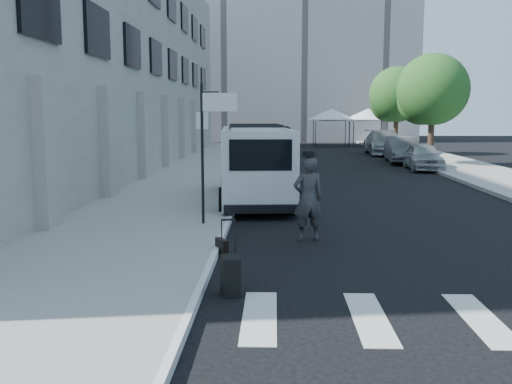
# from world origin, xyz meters

# --- Properties ---
(ground) EXTENTS (120.00, 120.00, 0.00)m
(ground) POSITION_xyz_m (0.00, 0.00, 0.00)
(ground) COLOR black
(ground) RESTS_ON ground
(sidewalk_left) EXTENTS (4.50, 48.00, 0.15)m
(sidewalk_left) POSITION_xyz_m (-4.25, 16.00, 0.07)
(sidewalk_left) COLOR gray
(sidewalk_left) RESTS_ON ground
(sidewalk_right) EXTENTS (4.00, 56.00, 0.15)m
(sidewalk_right) POSITION_xyz_m (9.00, 20.00, 0.07)
(sidewalk_right) COLOR gray
(sidewalk_right) RESTS_ON ground
(building_left) EXTENTS (10.00, 44.00, 12.00)m
(building_left) POSITION_xyz_m (-11.50, 18.00, 6.00)
(building_left) COLOR gray
(building_left) RESTS_ON ground
(building_far) EXTENTS (22.00, 12.00, 25.00)m
(building_far) POSITION_xyz_m (2.00, 50.00, 12.50)
(building_far) COLOR slate
(building_far) RESTS_ON ground
(sign_pole) EXTENTS (1.03, 0.07, 3.50)m
(sign_pole) POSITION_xyz_m (-2.36, 3.20, 2.65)
(sign_pole) COLOR black
(sign_pole) RESTS_ON sidewalk_left
(tree_near) EXTENTS (3.80, 3.83, 6.03)m
(tree_near) POSITION_xyz_m (7.50, 20.15, 3.97)
(tree_near) COLOR black
(tree_near) RESTS_ON ground
(tree_far) EXTENTS (3.80, 3.83, 6.03)m
(tree_far) POSITION_xyz_m (7.50, 29.15, 3.97)
(tree_far) COLOR black
(tree_far) RESTS_ON ground
(tent_left) EXTENTS (4.00, 4.00, 3.20)m
(tent_left) POSITION_xyz_m (4.00, 38.00, 2.71)
(tent_left) COLOR black
(tent_left) RESTS_ON ground
(tent_right) EXTENTS (4.00, 4.00, 3.20)m
(tent_right) POSITION_xyz_m (7.20, 38.50, 2.71)
(tent_right) COLOR black
(tent_right) RESTS_ON ground
(businessman) EXTENTS (0.81, 0.63, 1.97)m
(businessman) POSITION_xyz_m (-0.01, 2.00, 0.98)
(businessman) COLOR #323234
(businessman) RESTS_ON ground
(briefcase) EXTENTS (0.32, 0.44, 0.34)m
(briefcase) POSITION_xyz_m (-1.89, 0.59, 0.17)
(briefcase) COLOR black
(briefcase) RESTS_ON ground
(suitcase) EXTENTS (0.37, 0.49, 1.23)m
(suitcase) POSITION_xyz_m (-1.50, -2.00, 0.33)
(suitcase) COLOR black
(suitcase) RESTS_ON ground
(cargo_van) EXTENTS (2.67, 6.62, 2.43)m
(cargo_van) POSITION_xyz_m (-1.40, 7.45, 1.26)
(cargo_van) COLOR silver
(cargo_van) RESTS_ON ground
(parked_car_a) EXTENTS (1.85, 4.11, 1.37)m
(parked_car_a) POSITION_xyz_m (6.80, 18.29, 0.68)
(parked_car_a) COLOR #AEB2B7
(parked_car_a) RESTS_ON ground
(parked_car_b) EXTENTS (2.05, 4.81, 1.54)m
(parked_car_b) POSITION_xyz_m (6.61, 22.35, 0.77)
(parked_car_b) COLOR #54565B
(parked_car_b) RESTS_ON ground
(parked_car_c) EXTENTS (2.56, 5.92, 1.70)m
(parked_car_c) POSITION_xyz_m (6.80, 28.80, 0.85)
(parked_car_c) COLOR #989BA0
(parked_car_c) RESTS_ON ground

